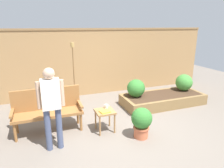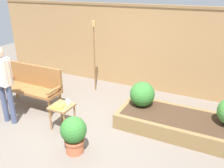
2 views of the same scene
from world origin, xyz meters
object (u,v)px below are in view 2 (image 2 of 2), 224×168
object	(u,v)px
potted_boxwood	(74,133)
book_on_table	(58,106)
shrub_near_bench	(142,94)
garden_bench	(33,83)
cup_on_table	(68,102)
person_by_bench	(3,79)
side_table	(62,109)
tiki_torch	(94,45)

from	to	relation	value
potted_boxwood	book_on_table	bearing A→B (deg)	145.35
book_on_table	shrub_near_bench	xyz separation A→B (m)	(1.28, 1.07, 0.06)
garden_bench	cup_on_table	distance (m)	1.27
potted_boxwood	person_by_bench	bearing A→B (deg)	173.12
cup_on_table	side_table	bearing A→B (deg)	-123.47
garden_bench	shrub_near_bench	distance (m)	2.46
cup_on_table	tiki_torch	xyz separation A→B (m)	(-0.39, 1.72, 0.69)
cup_on_table	person_by_bench	distance (m)	1.30
book_on_table	shrub_near_bench	bearing A→B (deg)	30.22
garden_bench	potted_boxwood	bearing A→B (deg)	-29.11
potted_boxwood	side_table	bearing A→B (deg)	140.42
side_table	book_on_table	distance (m)	0.12
tiki_torch	cup_on_table	bearing A→B (deg)	-77.19
cup_on_table	tiki_torch	world-z (taller)	tiki_torch
cup_on_table	potted_boxwood	distance (m)	0.84
potted_boxwood	tiki_torch	size ratio (longest dim) A/B	0.36
garden_bench	potted_boxwood	world-z (taller)	garden_bench
cup_on_table	tiki_torch	bearing A→B (deg)	102.81
cup_on_table	shrub_near_bench	xyz separation A→B (m)	(1.18, 0.89, 0.03)
side_table	shrub_near_bench	size ratio (longest dim) A/B	0.96
book_on_table	potted_boxwood	distance (m)	0.79
garden_bench	tiki_torch	size ratio (longest dim) A/B	0.80
cup_on_table	shrub_near_bench	world-z (taller)	shrub_near_bench
side_table	shrub_near_bench	world-z (taller)	shrub_near_bench
garden_bench	shrub_near_bench	bearing A→B (deg)	12.34
cup_on_table	person_by_bench	xyz separation A→B (m)	(-1.16, -0.41, 0.41)
shrub_near_bench	book_on_table	bearing A→B (deg)	-140.08
garden_bench	tiki_torch	xyz separation A→B (m)	(0.83, 1.35, 0.68)
book_on_table	tiki_torch	bearing A→B (deg)	89.29
book_on_table	person_by_bench	xyz separation A→B (m)	(-1.07, -0.24, 0.44)
tiki_torch	potted_boxwood	bearing A→B (deg)	-68.05
garden_bench	cup_on_table	world-z (taller)	garden_bench
garden_bench	person_by_bench	distance (m)	0.87
shrub_near_bench	person_by_bench	distance (m)	2.71
person_by_bench	shrub_near_bench	bearing A→B (deg)	29.08
garden_bench	cup_on_table	bearing A→B (deg)	-16.80
garden_bench	person_by_bench	world-z (taller)	person_by_bench
side_table	person_by_bench	world-z (taller)	person_by_bench
tiki_torch	person_by_bench	size ratio (longest dim) A/B	1.15
shrub_near_bench	person_by_bench	world-z (taller)	person_by_bench
tiki_torch	person_by_bench	world-z (taller)	tiki_torch
cup_on_table	person_by_bench	size ratio (longest dim) A/B	0.07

